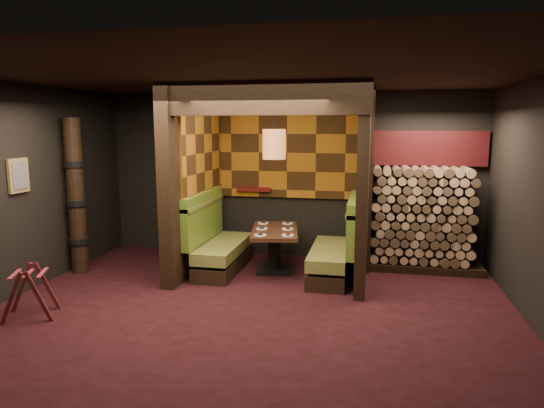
% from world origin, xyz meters
% --- Properties ---
extents(floor, '(6.50, 5.50, 0.02)m').
position_xyz_m(floor, '(0.00, 0.00, -0.01)').
color(floor, black).
rests_on(floor, ground).
extents(ceiling, '(6.50, 5.50, 0.02)m').
position_xyz_m(ceiling, '(0.00, 0.00, 2.86)').
color(ceiling, black).
rests_on(ceiling, ground).
extents(wall_back, '(6.50, 0.02, 2.85)m').
position_xyz_m(wall_back, '(0.00, 2.76, 1.43)').
color(wall_back, black).
rests_on(wall_back, ground).
extents(wall_front, '(6.50, 0.02, 2.85)m').
position_xyz_m(wall_front, '(0.00, -2.76, 1.43)').
color(wall_front, black).
rests_on(wall_front, ground).
extents(wall_left, '(0.02, 5.50, 2.85)m').
position_xyz_m(wall_left, '(-3.26, 0.00, 1.43)').
color(wall_left, black).
rests_on(wall_left, ground).
extents(partition_left, '(0.20, 2.20, 2.85)m').
position_xyz_m(partition_left, '(-1.35, 1.65, 1.43)').
color(partition_left, black).
rests_on(partition_left, floor).
extents(partition_right, '(0.15, 2.10, 2.85)m').
position_xyz_m(partition_right, '(1.30, 1.70, 1.43)').
color(partition_right, black).
rests_on(partition_right, floor).
extents(header_beam, '(2.85, 0.18, 0.44)m').
position_xyz_m(header_beam, '(-0.02, 0.70, 2.63)').
color(header_beam, black).
rests_on(header_beam, partition_left).
extents(tapa_back_panel, '(2.40, 0.06, 1.55)m').
position_xyz_m(tapa_back_panel, '(-0.02, 2.71, 1.82)').
color(tapa_back_panel, '#985A13').
rests_on(tapa_back_panel, wall_back).
extents(tapa_side_panel, '(0.04, 1.85, 1.45)m').
position_xyz_m(tapa_side_panel, '(-1.23, 1.82, 1.85)').
color(tapa_side_panel, '#985A13').
rests_on(tapa_side_panel, partition_left).
extents(lacquer_shelf, '(0.60, 0.12, 0.07)m').
position_xyz_m(lacquer_shelf, '(-0.60, 2.65, 1.18)').
color(lacquer_shelf, '#50100F').
rests_on(lacquer_shelf, wall_back).
extents(booth_bench_left, '(0.68, 1.60, 1.14)m').
position_xyz_m(booth_bench_left, '(-0.96, 1.65, 0.40)').
color(booth_bench_left, black).
rests_on(booth_bench_left, floor).
extents(booth_bench_right, '(0.68, 1.60, 1.14)m').
position_xyz_m(booth_bench_right, '(0.93, 1.65, 0.40)').
color(booth_bench_right, black).
rests_on(booth_bench_right, floor).
extents(dining_table, '(0.91, 1.39, 0.68)m').
position_xyz_m(dining_table, '(-0.05, 1.74, 0.45)').
color(dining_table, black).
rests_on(dining_table, floor).
extents(place_settings, '(0.73, 1.12, 0.03)m').
position_xyz_m(place_settings, '(-0.05, 1.74, 0.69)').
color(place_settings, white).
rests_on(place_settings, dining_table).
extents(pendant_lamp, '(0.35, 0.35, 1.07)m').
position_xyz_m(pendant_lamp, '(-0.05, 1.69, 2.00)').
color(pendant_lamp, '#9F5E31').
rests_on(pendant_lamp, ceiling).
extents(framed_picture, '(0.05, 0.36, 0.46)m').
position_xyz_m(framed_picture, '(-3.22, 0.10, 1.62)').
color(framed_picture, olive).
rests_on(framed_picture, wall_left).
extents(luggage_rack, '(0.72, 0.63, 0.66)m').
position_xyz_m(luggage_rack, '(-2.56, -0.66, 0.33)').
color(luggage_rack, '#461415').
rests_on(luggage_rack, floor).
extents(totem_column, '(0.31, 0.31, 2.40)m').
position_xyz_m(totem_column, '(-3.05, 1.10, 1.19)').
color(totem_column, black).
rests_on(totem_column, floor).
extents(firewood_stack, '(1.73, 0.70, 1.64)m').
position_xyz_m(firewood_stack, '(2.29, 2.35, 0.82)').
color(firewood_stack, black).
rests_on(firewood_stack, floor).
extents(mosaic_header, '(1.83, 0.10, 0.56)m').
position_xyz_m(mosaic_header, '(2.29, 2.68, 1.92)').
color(mosaic_header, maroon).
rests_on(mosaic_header, wall_back).
extents(bay_front_post, '(0.08, 0.08, 2.85)m').
position_xyz_m(bay_front_post, '(1.39, 1.96, 1.43)').
color(bay_front_post, black).
rests_on(bay_front_post, floor).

